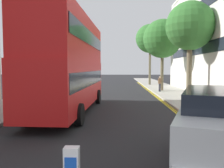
{
  "coord_description": "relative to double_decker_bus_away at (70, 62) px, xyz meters",
  "views": [
    {
      "loc": [
        0.87,
        -1.57,
        2.67
      ],
      "look_at": [
        0.5,
        11.0,
        1.8
      ],
      "focal_mm": 37.81,
      "sensor_mm": 36.0,
      "label": 1
    }
  ],
  "objects": [
    {
      "name": "street_tree_distant",
      "position": [
        7.72,
        12.39,
        2.82
      ],
      "size": [
        4.27,
        4.27,
        7.87
      ],
      "color": "#6B6047",
      "rests_on": "sidewalk_right"
    },
    {
      "name": "street_tree_mid",
      "position": [
        7.56,
        21.63,
        3.96
      ],
      "size": [
        4.29,
        4.29,
        9.03
      ],
      "color": "#6B6047",
      "rests_on": "sidewalk_right"
    },
    {
      "name": "sidewalk_right",
      "position": [
        8.56,
        3.53,
        -2.96
      ],
      "size": [
        4.0,
        80.0,
        0.14
      ],
      "primitive_type": "cube",
      "color": "#ADA89E",
      "rests_on": "ground"
    },
    {
      "name": "taxi_minivan",
      "position": [
        5.42,
        -8.3,
        -1.96
      ],
      "size": [
        3.34,
        5.16,
        2.12
      ],
      "color": "silver",
      "rests_on": "ground"
    },
    {
      "name": "double_decker_bus_away",
      "position": [
        0.0,
        0.0,
        0.0
      ],
      "size": [
        3.1,
        10.89,
        5.64
      ],
      "color": "red",
      "rests_on": "ground"
    },
    {
      "name": "kerb_line_inner",
      "position": [
        6.3,
        1.53,
        -3.03
      ],
      "size": [
        0.1,
        56.0,
        0.01
      ],
      "primitive_type": "cube",
      "color": "yellow",
      "rests_on": "ground"
    },
    {
      "name": "sidewalk_left",
      "position": [
        -4.44,
        3.53,
        -2.96
      ],
      "size": [
        4.0,
        80.0,
        0.14
      ],
      "primitive_type": "cube",
      "color": "#ADA89E",
      "rests_on": "ground"
    },
    {
      "name": "street_tree_near",
      "position": [
        8.93,
        6.32,
        3.13
      ],
      "size": [
        4.1,
        4.1,
        8.12
      ],
      "color": "#6B6047",
      "rests_on": "sidewalk_right"
    },
    {
      "name": "pedestrian_far",
      "position": [
        7.28,
        11.15,
        -2.04
      ],
      "size": [
        0.34,
        0.22,
        1.62
      ],
      "color": "#2D2D38",
      "rests_on": "sidewalk_right"
    },
    {
      "name": "kerb_line_outer",
      "position": [
        6.46,
        1.53,
        -3.03
      ],
      "size": [
        0.1,
        56.0,
        0.01
      ],
      "primitive_type": "cube",
      "color": "yellow",
      "rests_on": "ground"
    }
  ]
}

